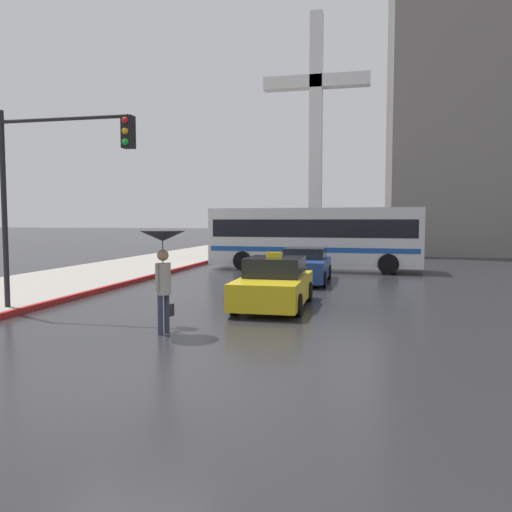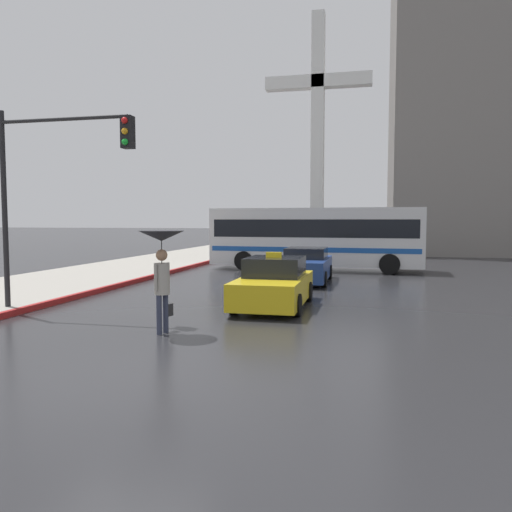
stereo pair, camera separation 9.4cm
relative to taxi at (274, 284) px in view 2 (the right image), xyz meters
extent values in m
plane|color=#262628|center=(-1.07, -7.23, -0.66)|extent=(300.00, 300.00, 0.00)
cube|color=gold|center=(0.00, -0.05, -0.13)|extent=(1.80, 4.11, 0.72)
cube|color=black|center=(0.00, 0.16, 0.50)|extent=(1.58, 1.85, 0.55)
cylinder|color=black|center=(0.85, -1.32, -0.36)|extent=(0.20, 0.60, 0.60)
cylinder|color=black|center=(-0.85, -1.32, -0.36)|extent=(0.20, 0.60, 0.60)
cylinder|color=black|center=(0.86, 1.23, -0.36)|extent=(0.20, 0.60, 0.60)
cylinder|color=black|center=(-0.85, 1.23, -0.36)|extent=(0.20, 0.60, 0.60)
cube|color=yellow|center=(0.00, -0.05, 0.85)|extent=(0.44, 0.16, 0.16)
cube|color=navy|center=(0.18, 5.95, -0.10)|extent=(1.80, 4.36, 0.80)
cube|color=black|center=(0.18, 6.17, 0.52)|extent=(1.58, 1.96, 0.43)
cylinder|color=black|center=(1.04, 4.60, -0.36)|extent=(0.20, 0.60, 0.60)
cylinder|color=black|center=(-0.67, 4.60, -0.36)|extent=(0.20, 0.60, 0.60)
cylinder|color=black|center=(1.04, 7.30, -0.36)|extent=(0.20, 0.60, 0.60)
cylinder|color=black|center=(-0.67, 7.30, -0.36)|extent=(0.20, 0.60, 0.60)
cube|color=silver|center=(0.03, 11.15, 1.03)|extent=(10.63, 3.13, 2.85)
cube|color=black|center=(0.03, 11.15, 1.46)|extent=(10.11, 3.12, 0.87)
cube|color=#194C9E|center=(0.03, 11.15, 0.43)|extent=(10.32, 3.14, 0.24)
cylinder|color=black|center=(3.77, 12.12, -0.18)|extent=(0.98, 0.34, 0.96)
cylinder|color=black|center=(3.62, 9.73, -0.18)|extent=(0.98, 0.34, 0.96)
cylinder|color=black|center=(-3.31, 12.55, -0.18)|extent=(0.98, 0.34, 0.96)
cylinder|color=black|center=(-3.45, 10.16, -0.18)|extent=(0.98, 0.34, 0.96)
cylinder|color=#2D3347|center=(-1.81, -4.02, -0.22)|extent=(0.15, 0.15, 0.87)
cylinder|color=#2D3347|center=(-1.74, -3.81, -0.22)|extent=(0.15, 0.15, 0.87)
cylinder|color=gray|center=(-1.77, -3.92, 0.56)|extent=(0.42, 0.42, 0.69)
sphere|color=#997051|center=(-1.77, -3.92, 1.08)|extent=(0.25, 0.25, 0.25)
cylinder|color=gray|center=(-1.83, -4.12, 0.61)|extent=(0.09, 0.09, 0.59)
cylinder|color=gray|center=(-1.71, -3.72, 0.61)|extent=(0.09, 0.09, 0.59)
cone|color=#232328|center=(-1.77, -3.92, 1.51)|extent=(1.01, 1.01, 0.23)
cylinder|color=black|center=(-1.77, -3.92, 1.16)|extent=(0.02, 0.02, 0.70)
cube|color=#262628|center=(-1.74, -3.62, -0.18)|extent=(0.15, 0.20, 0.28)
cylinder|color=black|center=(-6.88, -2.50, 2.04)|extent=(0.14, 0.14, 5.39)
cylinder|color=black|center=(-5.07, -2.50, 4.44)|extent=(3.63, 0.10, 0.10)
cube|color=black|center=(-3.25, -2.50, 4.04)|extent=(0.28, 0.28, 0.80)
sphere|color=red|center=(-3.25, -2.66, 4.30)|extent=(0.16, 0.16, 0.16)
sphere|color=orange|center=(-3.25, -2.66, 4.04)|extent=(0.16, 0.16, 0.16)
sphere|color=green|center=(-3.25, -2.66, 3.78)|extent=(0.16, 0.16, 0.16)
cube|color=gray|center=(10.70, 27.78, 10.64)|extent=(12.83, 12.07, 22.59)
cube|color=white|center=(-1.04, 22.41, 7.95)|extent=(0.90, 0.90, 17.22)
cube|color=white|center=(-1.04, 22.41, 11.74)|extent=(7.58, 0.90, 0.90)
camera|label=1|loc=(2.55, -14.11, 1.84)|focal=35.00mm
camera|label=2|loc=(2.64, -14.09, 1.84)|focal=35.00mm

